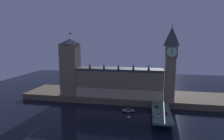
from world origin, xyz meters
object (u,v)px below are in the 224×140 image
object	(u,v)px
street_lamp_mid	(171,106)
car_northbound_trail	(158,115)
pedestrian_near_rail	(154,116)
boat_upstream	(128,111)
car_northbound_lead	(157,106)
street_lamp_far	(152,100)
victoria_tower	(70,66)
street_lamp_near	(153,113)
clock_tower	(171,61)
car_southbound_lead	(166,114)

from	to	relation	value
street_lamp_mid	car_northbound_trail	bearing A→B (deg)	-133.49
street_lamp_mid	pedestrian_near_rail	bearing A→B (deg)	-132.41
boat_upstream	car_northbound_lead	bearing A→B (deg)	-3.38
pedestrian_near_rail	boat_upstream	world-z (taller)	pedestrian_near_rail
street_lamp_mid	boat_upstream	size ratio (longest dim) A/B	0.64
pedestrian_near_rail	boat_upstream	distance (m)	30.79
street_lamp_far	boat_upstream	size ratio (longest dim) A/B	0.52
victoria_tower	car_northbound_lead	xyz separation A→B (m)	(84.27, -27.03, -26.48)
street_lamp_near	clock_tower	bearing A→B (deg)	71.54
victoria_tower	boat_upstream	size ratio (longest dim) A/B	5.40
street_lamp_far	boat_upstream	world-z (taller)	street_lamp_far
car_southbound_lead	street_lamp_mid	size ratio (longest dim) A/B	0.63
car_northbound_trail	pedestrian_near_rail	world-z (taller)	pedestrian_near_rail
street_lamp_mid	street_lamp_near	bearing A→B (deg)	-131.59
victoria_tower	pedestrian_near_rail	world-z (taller)	victoria_tower
clock_tower	car_southbound_lead	world-z (taller)	clock_tower
victoria_tower	car_southbound_lead	size ratio (longest dim) A/B	13.31
pedestrian_near_rail	street_lamp_near	xyz separation A→B (m)	(-0.40, -0.86, 2.83)
clock_tower	pedestrian_near_rail	bearing A→B (deg)	-108.33
car_northbound_trail	street_lamp_near	distance (m)	6.52
car_southbound_lead	pedestrian_near_rail	distance (m)	11.70
pedestrian_near_rail	street_lamp_near	distance (m)	2.98
victoria_tower	street_lamp_near	xyz separation A→B (m)	(80.81, -49.39, -23.39)
car_southbound_lead	boat_upstream	world-z (taller)	car_southbound_lead
street_lamp_mid	car_southbound_lead	bearing A→B (deg)	-117.57
pedestrian_near_rail	car_northbound_trail	bearing A→B (deg)	50.70
boat_upstream	car_southbound_lead	bearing A→B (deg)	-28.39
boat_upstream	street_lamp_mid	bearing A→B (deg)	-15.52
car_northbound_lead	street_lamp_mid	distance (m)	12.89
boat_upstream	car_northbound_trail	bearing A→B (deg)	-39.97
victoria_tower	car_northbound_trail	bearing A→B (deg)	-27.99
clock_tower	victoria_tower	distance (m)	96.36
street_lamp_far	boat_upstream	xyz separation A→B (m)	(-19.33, -5.73, -8.84)
victoria_tower	car_southbound_lead	world-z (taller)	victoria_tower
victoria_tower	street_lamp_far	size ratio (longest dim) A/B	10.38
car_southbound_lead	pedestrian_near_rail	bearing A→B (deg)	-141.86
car_northbound_trail	street_lamp_near	size ratio (longest dim) A/B	0.68
clock_tower	boat_upstream	size ratio (longest dim) A/B	5.90
car_northbound_trail	car_southbound_lead	xyz separation A→B (m)	(6.13, 3.48, -0.02)
street_lamp_mid	street_lamp_far	bearing A→B (deg)	131.59
clock_tower	street_lamp_near	bearing A→B (deg)	-108.46
car_northbound_trail	street_lamp_far	world-z (taller)	street_lamp_far
victoria_tower	boat_upstream	world-z (taller)	victoria_tower
pedestrian_near_rail	street_lamp_far	size ratio (longest dim) A/B	0.28
victoria_tower	street_lamp_mid	bearing A→B (deg)	-20.27
car_northbound_lead	boat_upstream	distance (m)	23.55
car_northbound_lead	car_northbound_trail	bearing A→B (deg)	-90.00
street_lamp_near	street_lamp_mid	size ratio (longest dim) A/B	0.81
victoria_tower	car_northbound_trail	xyz separation A→B (m)	(84.27, -44.79, -26.44)
street_lamp_mid	boat_upstream	xyz separation A→B (m)	(-32.39, 8.99, -9.70)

